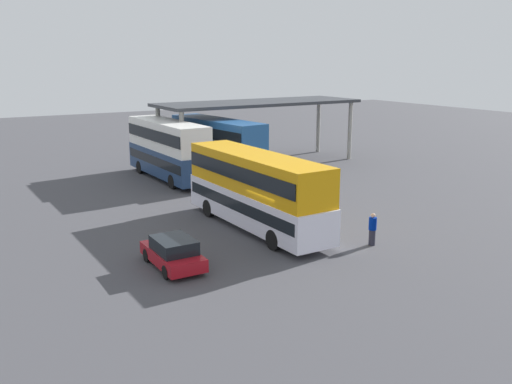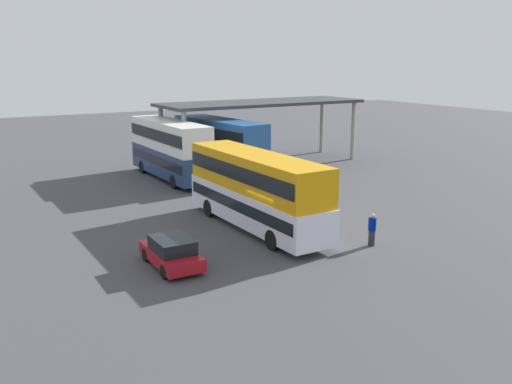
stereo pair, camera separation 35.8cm
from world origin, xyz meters
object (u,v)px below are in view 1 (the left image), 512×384
double_decker_near_canopy (168,148)px  pedestrian_waiting (372,229)px  double_decker_main (256,188)px  double_decker_mid_row (217,144)px  parked_hatchback (173,253)px

double_decker_near_canopy → pedestrian_waiting: double_decker_near_canopy is taller
double_decker_main → double_decker_mid_row: 14.77m
pedestrian_waiting → double_decker_main: bearing=-164.4°
double_decker_main → pedestrian_waiting: (3.46, -5.23, -1.41)m
parked_hatchback → double_decker_mid_row: size_ratio=0.36×
double_decker_near_canopy → double_decker_mid_row: 4.08m
parked_hatchback → double_decker_mid_row: 20.18m
double_decker_near_canopy → pedestrian_waiting: bearing=-173.3°
double_decker_main → pedestrian_waiting: bearing=-147.8°
double_decker_main → pedestrian_waiting: 6.43m
double_decker_main → double_decker_mid_row: (4.76, 13.98, 0.13)m
parked_hatchback → double_decker_near_canopy: (6.66, 17.06, 1.70)m
double_decker_main → pedestrian_waiting: double_decker_main is taller
double_decker_mid_row → pedestrian_waiting: 19.31m
double_decker_mid_row → double_decker_main: bearing=154.7°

